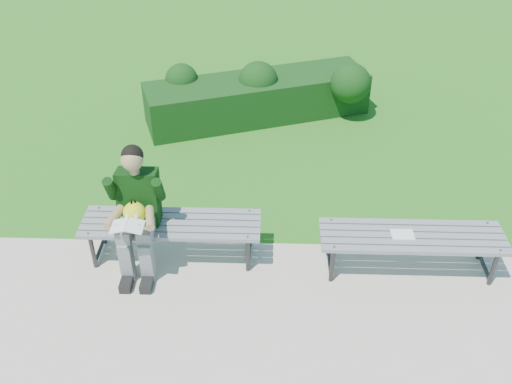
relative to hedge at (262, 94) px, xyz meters
The scene contains 7 objects.
ground 2.96m from the hedge, 87.67° to the right, with size 80.00×80.00×0.00m.
walkway 4.70m from the hedge, 88.54° to the right, with size 30.00×3.50×0.02m.
hedge is the anchor object (origin of this frame).
bench_left 3.28m from the hedge, 104.94° to the right, with size 1.80×0.50×0.46m.
bench_right 3.63m from the hedge, 64.83° to the right, with size 1.80×0.50×0.46m.
seated_boy 3.47m from the hedge, 109.36° to the right, with size 0.56×0.76×1.31m.
paper_sheet 3.59m from the hedge, 66.28° to the right, with size 0.22×0.16×0.01m.
Camera 1 is at (0.03, -4.68, 4.03)m, focal length 40.00 mm.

